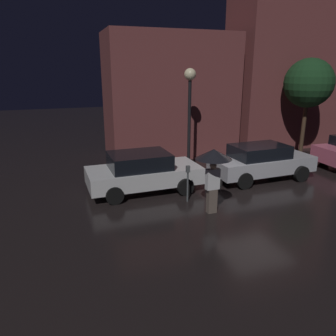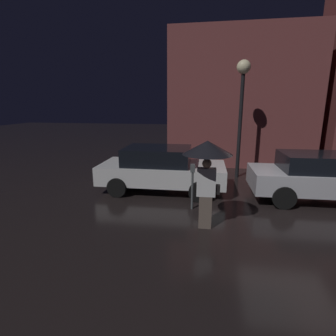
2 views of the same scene
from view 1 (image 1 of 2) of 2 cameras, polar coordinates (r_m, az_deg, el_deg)
ground_plane at (r=12.44m, az=15.04°, el=-4.07°), size 60.00×60.00×0.00m
building_facade_left at (r=17.07m, az=0.49°, el=12.50°), size 6.49×3.00×6.03m
building_facade_right at (r=20.42m, az=20.02°, el=16.91°), size 6.36×3.00×9.34m
parked_car_white at (r=11.96m, az=-4.43°, el=-0.59°), size 4.11×2.05×1.44m
parked_car_silver at (r=13.77m, az=15.92°, el=1.16°), size 4.24×1.88×1.42m
pedestrian_with_umbrella at (r=9.92m, az=7.92°, el=1.09°), size 1.11×1.11×2.04m
parking_meter at (r=10.93m, az=3.46°, el=-2.04°), size 0.12×0.10×1.27m
street_lamp_near at (r=14.23m, az=3.81°, el=12.70°), size 0.50×0.50×4.36m
street_tree at (r=17.85m, az=23.29°, el=13.38°), size 2.38×2.38×4.85m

